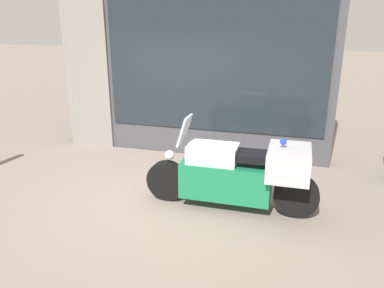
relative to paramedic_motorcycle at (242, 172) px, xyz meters
name	(u,v)px	position (x,y,z in m)	size (l,w,h in m)	color
ground_plane	(158,192)	(-1.32, 0.19, -0.56)	(60.00, 60.00, 0.00)	gray
shop_building	(173,62)	(-1.73, 2.19, 1.23)	(5.30, 0.55, 3.58)	#424247
window_display	(213,129)	(-0.92, 2.22, -0.08)	(3.89, 0.30, 2.06)	slate
paramedic_motorcycle	(242,172)	(0.00, 0.00, 0.00)	(2.46, 0.76, 1.31)	black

